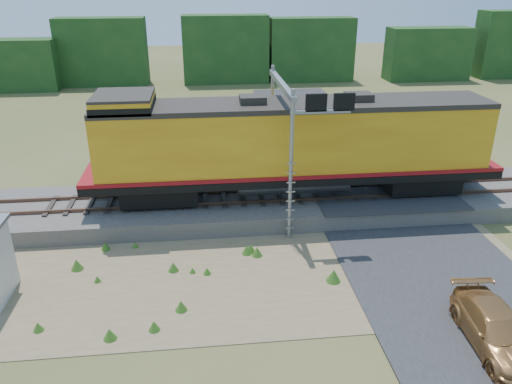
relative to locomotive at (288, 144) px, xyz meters
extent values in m
plane|color=#475123|center=(-2.19, -6.00, -3.45)|extent=(140.00, 140.00, 0.00)
cube|color=slate|center=(-2.19, 0.00, -3.05)|extent=(70.00, 5.00, 0.80)
cube|color=brown|center=(-2.19, -0.72, -2.57)|extent=(70.00, 0.10, 0.16)
cube|color=brown|center=(-2.19, 0.72, -2.57)|extent=(70.00, 0.10, 0.16)
cube|color=#8C7754|center=(-4.19, -5.50, -3.44)|extent=(26.00, 8.00, 0.03)
cube|color=#38383A|center=(4.81, 0.00, -2.62)|extent=(7.00, 5.20, 0.06)
cube|color=#38383A|center=(4.81, 16.00, -3.41)|extent=(7.00, 24.00, 0.08)
cube|color=#173E16|center=(-2.19, 32.00, -0.20)|extent=(36.00, 3.00, 6.50)
cube|color=black|center=(-6.08, 0.00, -2.05)|extent=(3.52, 2.25, 0.88)
cube|color=black|center=(6.65, 0.00, -2.05)|extent=(3.52, 2.25, 0.88)
cube|color=black|center=(0.29, 0.00, -1.44)|extent=(19.58, 2.94, 0.35)
cylinder|color=gray|center=(0.29, 0.00, -1.91)|extent=(5.38, 1.17, 1.17)
cube|color=gold|center=(0.29, 0.00, 0.26)|extent=(18.11, 2.84, 3.03)
cube|color=maroon|center=(0.29, 0.00, -1.14)|extent=(19.58, 2.99, 0.18)
cube|color=#28231E|center=(0.29, 0.00, 1.89)|extent=(18.11, 2.89, 0.23)
cube|color=gold|center=(-7.35, 0.00, 2.12)|extent=(2.55, 2.84, 0.69)
cube|color=#28231E|center=(-7.35, 0.00, 2.50)|extent=(2.55, 2.89, 0.12)
cube|color=black|center=(-7.35, 0.00, 2.07)|extent=(2.59, 2.89, 0.34)
cube|color=maroon|center=(-8.82, 0.00, -0.08)|extent=(0.10, 1.96, 1.17)
cube|color=#28231E|center=(-1.67, 0.00, 2.12)|extent=(1.17, 0.98, 0.44)
cube|color=#28231E|center=(3.22, 0.00, 2.12)|extent=(1.17, 0.98, 0.44)
cylinder|color=gray|center=(-0.38, -2.80, -0.13)|extent=(0.17, 0.17, 6.65)
cylinder|color=gray|center=(-0.38, 2.80, -0.13)|extent=(0.17, 0.17, 6.65)
cube|color=gray|center=(-0.38, 0.00, 2.82)|extent=(0.24, 6.20, 0.24)
cube|color=gray|center=(0.76, -2.80, 2.25)|extent=(2.47, 0.14, 0.14)
cube|color=black|center=(0.57, -2.80, 2.63)|extent=(0.86, 0.14, 0.71)
cube|color=black|center=(1.71, -2.80, 2.63)|extent=(0.86, 0.14, 0.71)
imported|color=#B47C43|center=(4.85, -10.46, -2.84)|extent=(2.01, 4.33, 1.22)
camera|label=1|loc=(-3.98, -22.00, 7.30)|focal=35.00mm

